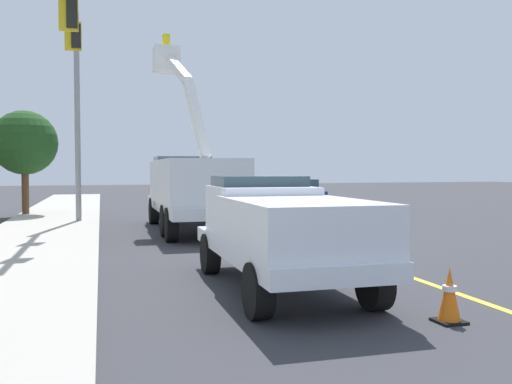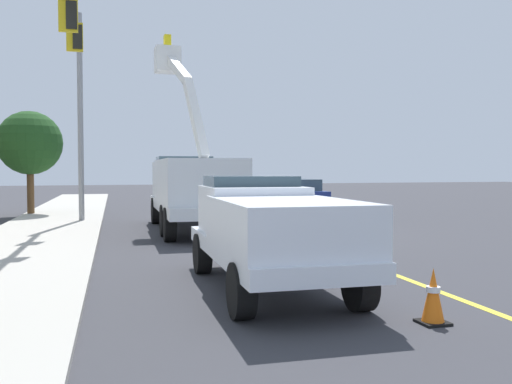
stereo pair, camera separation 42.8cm
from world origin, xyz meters
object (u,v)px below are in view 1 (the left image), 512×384
(utility_bucket_truck, at_px, (192,185))
(traffic_cone_leading, at_px, (449,295))
(traffic_cone_mid_front, at_px, (230,211))
(traffic_signal_mast, at_px, (75,74))
(passing_minivan, at_px, (291,193))
(service_pickup_truck, at_px, (281,229))

(utility_bucket_truck, height_order, traffic_cone_leading, utility_bucket_truck)
(traffic_cone_mid_front, height_order, traffic_signal_mast, traffic_signal_mast)
(passing_minivan, bearing_deg, utility_bucket_truck, 135.46)
(passing_minivan, relative_size, traffic_cone_leading, 6.08)
(traffic_cone_leading, bearing_deg, service_pickup_truck, 28.88)
(traffic_cone_leading, relative_size, traffic_cone_mid_front, 0.97)
(traffic_cone_leading, bearing_deg, utility_bucket_truck, 5.23)
(utility_bucket_truck, distance_m, passing_minivan, 9.07)
(service_pickup_truck, height_order, passing_minivan, service_pickup_truck)
(traffic_cone_leading, bearing_deg, passing_minivan, -14.97)
(service_pickup_truck, relative_size, traffic_cone_mid_front, 6.84)
(traffic_cone_leading, bearing_deg, traffic_signal_mast, 19.21)
(utility_bucket_truck, height_order, traffic_cone_mid_front, utility_bucket_truck)
(utility_bucket_truck, distance_m, traffic_signal_mast, 5.93)
(passing_minivan, distance_m, traffic_signal_mast, 12.22)
(traffic_cone_leading, distance_m, traffic_signal_mast, 16.41)
(utility_bucket_truck, xyz_separation_m, traffic_cone_mid_front, (3.30, -2.29, -1.20))
(traffic_signal_mast, bearing_deg, service_pickup_truck, -163.27)
(traffic_cone_mid_front, relative_size, traffic_signal_mast, 0.10)
(utility_bucket_truck, xyz_separation_m, traffic_signal_mast, (1.80, 3.93, 4.06))
(passing_minivan, relative_size, traffic_signal_mast, 0.58)
(traffic_cone_leading, relative_size, traffic_signal_mast, 0.10)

